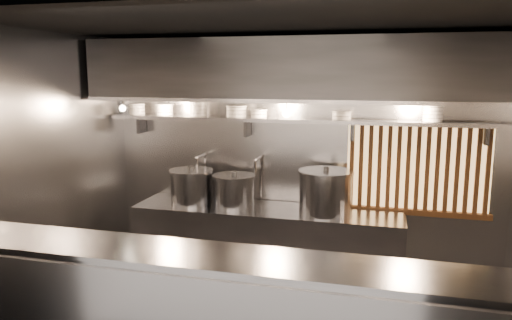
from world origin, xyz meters
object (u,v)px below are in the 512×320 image
at_px(stock_pot_left, 192,187).
at_px(stock_pot_mid, 234,190).
at_px(heat_lamp, 121,103).
at_px(pendant_bulb, 287,113).
at_px(stock_pot_right, 325,192).

bearing_deg(stock_pot_left, stock_pot_mid, 1.05).
bearing_deg(heat_lamp, stock_pot_left, 20.92).
height_order(pendant_bulb, stock_pot_mid, pendant_bulb).
bearing_deg(stock_pot_mid, heat_lamp, -167.07).
xyz_separation_m(heat_lamp, stock_pot_right, (2.25, 0.25, -0.93)).
xyz_separation_m(heat_lamp, pendant_bulb, (1.80, 0.35, -0.11)).
bearing_deg(pendant_bulb, stock_pot_right, -12.24).
bearing_deg(stock_pot_right, stock_pot_mid, 178.46).
bearing_deg(heat_lamp, pendant_bulb, 11.00).
xyz_separation_m(stock_pot_mid, stock_pot_right, (1.04, -0.03, 0.05)).
distance_m(heat_lamp, pendant_bulb, 1.83).
distance_m(pendant_bulb, stock_pot_left, 1.39).
relative_size(pendant_bulb, stock_pot_mid, 0.37).
height_order(pendant_bulb, stock_pot_right, pendant_bulb).
bearing_deg(pendant_bulb, stock_pot_mid, -173.08).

